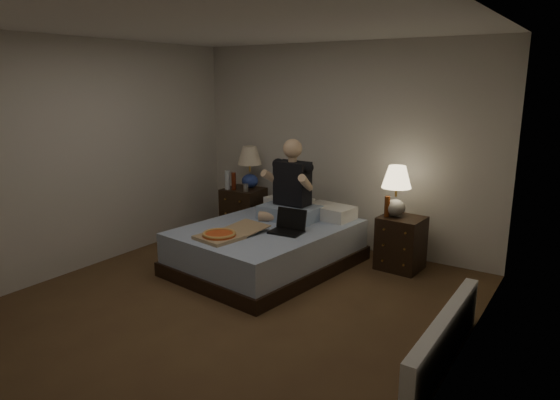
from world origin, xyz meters
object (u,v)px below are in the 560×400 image
Objects in this scene: lamp_left at (250,167)px; lamp_right at (396,191)px; person at (290,180)px; pizza_box at (219,235)px; bed at (267,247)px; nightstand_right at (401,243)px; nightstand_left at (244,212)px; water_bottle at (227,180)px; beer_bottle_left at (234,181)px; soda_can at (246,188)px; beer_bottle_right at (387,207)px; radiator at (444,340)px; laptop at (286,222)px.

lamp_right is (2.08, -0.12, -0.05)m from lamp_left.
person reaches higher than pizza_box.
bed is 3.21× the size of nightstand_right.
bed is at bearing -44.97° from lamp_left.
nightstand_left is 2.58× the size of water_bottle.
beer_bottle_left is 1.13m from person.
person reaches higher than water_bottle.
nightstand_left reaches higher than pizza_box.
water_bottle is (-0.20, -0.23, -0.16)m from lamp_left.
soda_can is (0.13, -0.12, 0.37)m from nightstand_left.
pizza_box is at bearing -133.27° from beer_bottle_right.
bed is 1.16m from soda_can.
lamp_left is 2.08m from lamp_right.
beer_bottle_right reaches higher than radiator.
pizza_box is at bearing -63.34° from soda_can.
lamp_left is 2.04m from beer_bottle_right.
water_bottle reaches higher than pizza_box.
beer_bottle_left is at bearing 178.14° from soda_can.
laptop is at bearing -9.70° from bed.
beer_bottle_left is 0.25× the size of person.
lamp_right reaches higher than bed.
beer_bottle_right reaches higher than laptop.
nightstand_right is 1.75× the size of laptop.
beer_bottle_left is (-0.11, -0.21, -0.17)m from lamp_left.
nightstand_right is 1.06× the size of lamp_right.
water_bottle is at bearing -176.13° from soda_can.
lamp_left is at bearing 62.16° from nightstand_left.
person is (0.87, -0.30, 0.25)m from soda_can.
water_bottle is at bearing -163.05° from beer_bottle_left.
person is (1.07, -0.31, 0.18)m from beer_bottle_left.
water_bottle is at bearing -179.17° from beer_bottle_right.
nightstand_left is at bearing 177.04° from beer_bottle_right.
beer_bottle_left is at bearing 153.46° from radiator.
nightstand_right is 1.32m from laptop.
nightstand_right is at bearing 38.60° from bed.
laptop is at bearing -38.97° from nightstand_left.
radiator is at bearing 2.78° from pizza_box.
lamp_left reaches higher than lamp_right.
radiator is (2.37, -0.28, -0.32)m from pizza_box.
nightstand_left is at bearing 151.37° from radiator.
water_bottle reaches higher than nightstand_left.
person reaches higher than soda_can.
water_bottle is 1.20m from person.
nightstand_right is at bearing 37.82° from laptop.
lamp_left is at bearing 149.73° from radiator.
water_bottle is (-2.28, -0.11, -0.10)m from lamp_right.
soda_can is 0.13× the size of pizza_box.
nightstand_right is at bearing 2.39° from soda_can.
pizza_box is 2.41m from radiator.
soda_can is at bearing -67.30° from lamp_left.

